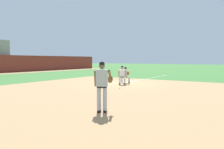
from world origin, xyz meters
The scene contains 8 objects.
ground_plane centered at (0.00, 0.00, 0.00)m, with size 160.00×160.00×0.00m, color #3D7533.
infield_dirt_patch centered at (-4.47, -2.15, 0.00)m, with size 18.00×18.00×0.01m, color tan.
foul_line_stripe centered at (5.54, 0.00, 0.01)m, with size 11.08×0.10×0.00m, color white.
first_base_bag centered at (0.00, 0.00, 0.04)m, with size 0.38×0.38×0.09m, color white.
baseball centered at (-2.90, -1.44, 0.04)m, with size 0.07×0.07×0.07m, color white.
pitcher centered at (-8.90, -4.29, 1.06)m, with size 0.83×0.59×1.86m.
first_baseman centered at (0.23, -0.16, 0.73)m, with size 0.84×0.98×1.34m.
baserunner centered at (-0.71, -0.38, 0.79)m, with size 0.61×0.67×1.46m.
Camera 1 is at (-15.32, -8.81, 1.92)m, focal length 35.00 mm.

